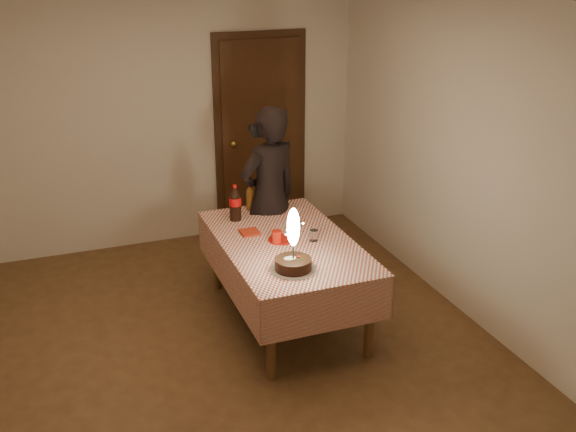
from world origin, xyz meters
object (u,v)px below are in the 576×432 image
(red_plate, at_px, (282,240))
(cola_bottle, at_px, (235,203))
(amber_bottle_left, at_px, (250,197))
(birthday_cake, at_px, (293,255))
(clear_cup, at_px, (314,235))
(red_cup, at_px, (277,237))
(photographer, at_px, (269,198))
(dining_table, at_px, (286,252))

(red_plate, distance_m, cola_bottle, 0.61)
(red_plate, relative_size, amber_bottle_left, 0.86)
(birthday_cake, bearing_deg, clear_cup, 51.46)
(red_cup, height_order, amber_bottle_left, amber_bottle_left)
(amber_bottle_left, bearing_deg, photographer, -19.78)
(dining_table, relative_size, photographer, 1.04)
(dining_table, bearing_deg, red_plate, 140.69)
(dining_table, xyz_separation_m, birthday_cake, (-0.13, -0.51, 0.22))
(cola_bottle, bearing_deg, clear_cup, -54.59)
(red_cup, bearing_deg, clear_cup, -13.43)
(amber_bottle_left, xyz_separation_m, photographer, (0.16, -0.06, -0.00))
(red_plate, bearing_deg, photographer, 78.93)
(cola_bottle, bearing_deg, birthday_cake, -83.85)
(red_plate, distance_m, photographer, 0.69)
(cola_bottle, distance_m, amber_bottle_left, 0.27)
(clear_cup, xyz_separation_m, amber_bottle_left, (-0.27, 0.83, 0.07))
(red_plate, xyz_separation_m, red_cup, (-0.05, -0.03, 0.05))
(photographer, bearing_deg, cola_bottle, -160.01)
(cola_bottle, relative_size, photographer, 0.19)
(clear_cup, height_order, amber_bottle_left, amber_bottle_left)
(red_plate, height_order, clear_cup, clear_cup)
(dining_table, height_order, birthday_cake, birthday_cake)
(clear_cup, bearing_deg, birthday_cake, -128.54)
(dining_table, relative_size, red_plate, 7.82)
(dining_table, distance_m, red_plate, 0.11)
(birthday_cake, bearing_deg, amber_bottle_left, 86.57)
(red_cup, distance_m, amber_bottle_left, 0.76)
(clear_cup, height_order, photographer, photographer)
(red_plate, bearing_deg, dining_table, -39.31)
(photographer, bearing_deg, dining_table, -98.47)
(birthday_cake, bearing_deg, dining_table, 75.33)
(clear_cup, relative_size, amber_bottle_left, 0.35)
(red_plate, height_order, amber_bottle_left, amber_bottle_left)
(birthday_cake, height_order, amber_bottle_left, birthday_cake)
(clear_cup, distance_m, cola_bottle, 0.80)
(red_cup, bearing_deg, cola_bottle, 106.24)
(birthday_cake, relative_size, photographer, 0.29)
(amber_bottle_left, bearing_deg, clear_cup, -72.18)
(red_plate, bearing_deg, amber_bottle_left, 92.31)
(dining_table, xyz_separation_m, clear_cup, (0.21, -0.08, 0.14))
(cola_bottle, bearing_deg, dining_table, -66.33)
(amber_bottle_left, bearing_deg, red_plate, -87.69)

